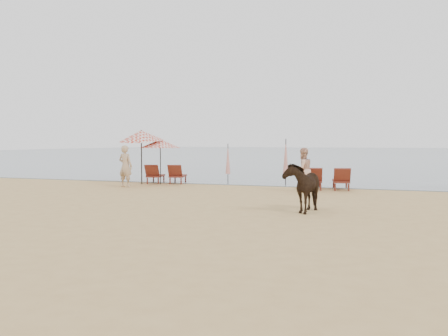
% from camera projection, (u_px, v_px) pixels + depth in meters
% --- Properties ---
extents(ground, '(120.00, 120.00, 0.00)m').
position_uv_depth(ground, '(163.00, 217.00, 13.76)').
color(ground, tan).
rests_on(ground, ground).
extents(sea, '(160.00, 140.00, 0.06)m').
position_uv_depth(sea, '(366.00, 153.00, 88.91)').
color(sea, '#51606B').
rests_on(sea, ground).
extents(lounger_cluster_left, '(2.17, 2.11, 0.64)m').
position_uv_depth(lounger_cluster_left, '(166.00, 174.00, 24.61)').
color(lounger_cluster_left, maroon).
rests_on(lounger_cluster_left, ground).
extents(lounger_cluster_right, '(2.12, 2.06, 0.66)m').
position_uv_depth(lounger_cluster_right, '(328.00, 179.00, 21.38)').
color(lounger_cluster_right, maroon).
rests_on(lounger_cluster_right, ground).
extents(umbrella_open_left_a, '(1.93, 1.93, 2.20)m').
position_uv_depth(umbrella_open_left_a, '(160.00, 144.00, 24.03)').
color(umbrella_open_left_a, black).
rests_on(umbrella_open_left_a, ground).
extents(umbrella_open_left_b, '(2.13, 2.17, 2.72)m').
position_uv_depth(umbrella_open_left_b, '(141.00, 136.00, 24.05)').
color(umbrella_open_left_b, black).
rests_on(umbrella_open_left_b, ground).
extents(umbrella_closed_left, '(0.24, 0.24, 1.97)m').
position_uv_depth(umbrella_closed_left, '(228.00, 159.00, 24.43)').
color(umbrella_closed_left, black).
rests_on(umbrella_closed_left, ground).
extents(umbrella_closed_right, '(0.27, 0.27, 2.20)m').
position_uv_depth(umbrella_closed_right, '(286.00, 157.00, 23.67)').
color(umbrella_closed_right, black).
rests_on(umbrella_closed_right, ground).
extents(cow, '(0.92, 1.80, 1.48)m').
position_uv_depth(cow, '(303.00, 187.00, 14.79)').
color(cow, black).
rests_on(cow, ground).
extents(beachgoer_left, '(0.74, 0.53, 1.90)m').
position_uv_depth(beachgoer_left, '(125.00, 166.00, 22.67)').
color(beachgoer_left, tan).
rests_on(beachgoer_left, ground).
extents(beachgoer_right_a, '(1.11, 1.11, 1.82)m').
position_uv_depth(beachgoer_right_a, '(303.00, 170.00, 20.48)').
color(beachgoer_right_a, '#D9A388').
rests_on(beachgoer_right_a, ground).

